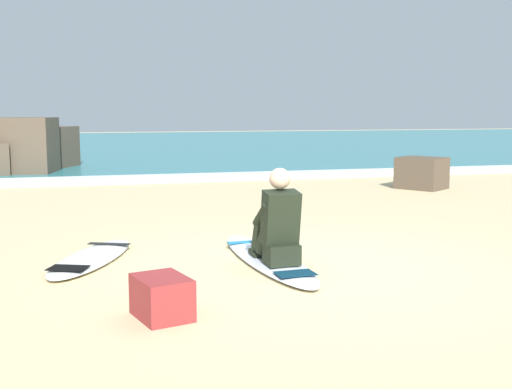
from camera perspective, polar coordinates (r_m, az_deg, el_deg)
ground_plane at (r=6.51m, az=5.26°, el=-6.52°), size 80.00×80.00×0.00m
sea at (r=28.05m, az=-10.45°, el=4.36°), size 80.00×28.00×0.10m
breaking_foam at (r=14.47m, az=-6.13°, el=1.50°), size 80.00×0.90×0.11m
surfboard_main at (r=6.72m, az=1.03°, el=-5.73°), size 0.65×2.53×0.08m
surfer_seated at (r=6.35m, az=1.96°, el=-2.83°), size 0.39×0.72×0.95m
surfboard_spare_near at (r=6.97m, az=-14.49°, el=-5.49°), size 1.19×1.92×0.08m
rock_outcrop_distant at (r=16.61m, az=-21.65°, el=3.65°), size 3.42×3.08×1.40m
shoreline_rock at (r=13.24m, az=14.59°, el=1.87°), size 1.09×1.12×0.63m
beach_bag at (r=4.99m, az=-8.42°, el=-9.08°), size 0.48×0.56×0.32m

